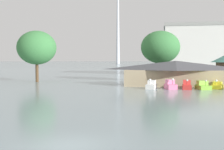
# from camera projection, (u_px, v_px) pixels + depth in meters

# --- Properties ---
(ground_plane) EXTENTS (2000.00, 2000.00, 0.00)m
(ground_plane) POSITION_uv_depth(u_px,v_px,m) (69.00, 146.00, 15.45)
(ground_plane) COLOR gray
(pedal_boat_white) EXTENTS (1.70, 3.08, 1.66)m
(pedal_boat_white) POSITION_uv_depth(u_px,v_px,m) (151.00, 85.00, 45.99)
(pedal_boat_white) COLOR white
(pedal_boat_white) RESTS_ON ground
(pedal_boat_pink) EXTENTS (2.12, 2.63, 1.75)m
(pedal_boat_pink) POSITION_uv_depth(u_px,v_px,m) (170.00, 85.00, 45.54)
(pedal_boat_pink) COLOR pink
(pedal_boat_pink) RESTS_ON ground
(pedal_boat_red) EXTENTS (1.43, 2.76, 1.62)m
(pedal_boat_red) POSITION_uv_depth(u_px,v_px,m) (187.00, 86.00, 45.48)
(pedal_boat_red) COLOR red
(pedal_boat_red) RESTS_ON ground
(pedal_boat_lime) EXTENTS (2.32, 3.17, 1.56)m
(pedal_boat_lime) POSITION_uv_depth(u_px,v_px,m) (203.00, 86.00, 45.25)
(pedal_boat_lime) COLOR #8CCC3F
(pedal_boat_lime) RESTS_ON ground
(pedal_boat_yellow) EXTENTS (2.21, 2.68, 1.53)m
(pedal_boat_yellow) POSITION_uv_depth(u_px,v_px,m) (217.00, 86.00, 46.04)
(pedal_boat_yellow) COLOR yellow
(pedal_boat_yellow) RESTS_ON ground
(boathouse) EXTENTS (18.86, 8.74, 4.42)m
(boathouse) POSITION_uv_depth(u_px,v_px,m) (176.00, 72.00, 51.76)
(boathouse) COLOR tan
(boathouse) RESTS_ON ground
(shoreline_tree_tall_left) EXTENTS (8.04, 8.04, 10.56)m
(shoreline_tree_tall_left) POSITION_uv_depth(u_px,v_px,m) (37.00, 48.00, 60.08)
(shoreline_tree_tall_left) COLOR brown
(shoreline_tree_tall_left) RESTS_ON ground
(shoreline_tree_mid) EXTENTS (8.11, 8.11, 10.61)m
(shoreline_tree_mid) POSITION_uv_depth(u_px,v_px,m) (160.00, 47.00, 60.72)
(shoreline_tree_mid) COLOR brown
(shoreline_tree_mid) RESTS_ON ground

